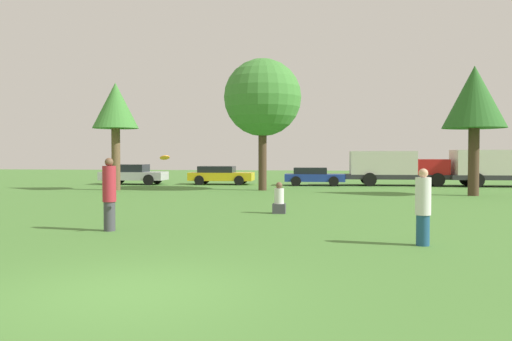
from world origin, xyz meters
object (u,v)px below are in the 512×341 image
(person_catcher, at_px, (423,207))
(parked_car_blue, at_px, (314,176))
(frisbee, at_px, (165,158))
(delivery_truck_white, at_px, (498,166))
(delivery_truck_red, at_px, (395,167))
(parked_car_yellow, at_px, (220,175))
(person_thrower, at_px, (109,194))
(bystander_sitting, at_px, (279,200))
(parked_car_silver, at_px, (132,174))
(tree_0, at_px, (115,108))
(tree_2, at_px, (474,99))
(tree_1, at_px, (263,98))

(person_catcher, xyz_separation_m, parked_car_blue, (-2.85, 22.54, -0.23))
(frisbee, xyz_separation_m, delivery_truck_white, (14.69, 22.11, -0.66))
(delivery_truck_red, bearing_deg, parked_car_yellow, 179.81)
(person_thrower, relative_size, frisbee, 7.43)
(bystander_sitting, height_order, delivery_truck_white, delivery_truck_white)
(parked_car_silver, distance_m, parked_car_yellow, 5.92)
(parked_car_silver, relative_size, delivery_truck_red, 0.65)
(frisbee, height_order, bystander_sitting, frisbee)
(tree_0, bearing_deg, parked_car_blue, 28.74)
(delivery_truck_white, bearing_deg, parked_car_silver, -179.39)
(tree_2, bearing_deg, delivery_truck_white, 65.68)
(person_catcher, relative_size, delivery_truck_white, 0.27)
(tree_0, bearing_deg, parked_car_yellow, 54.09)
(person_catcher, relative_size, bystander_sitting, 1.59)
(tree_2, distance_m, delivery_truck_white, 9.37)
(tree_1, height_order, delivery_truck_red, tree_1)
(person_thrower, height_order, parked_car_yellow, person_thrower)
(parked_car_silver, xyz_separation_m, delivery_truck_red, (17.32, 0.82, 0.50))
(parked_car_yellow, xyz_separation_m, delivery_truck_red, (11.45, 0.12, 0.56))
(frisbee, relative_size, bystander_sitting, 0.24)
(frisbee, relative_size, tree_2, 0.04)
(delivery_truck_red, bearing_deg, person_thrower, -115.47)
(person_thrower, xyz_separation_m, frisbee, (1.65, -0.50, 0.95))
(person_thrower, relative_size, parked_car_blue, 0.50)
(person_thrower, relative_size, person_catcher, 1.13)
(tree_2, height_order, parked_car_yellow, tree_2)
(tree_2, distance_m, delivery_truck_red, 9.30)
(parked_car_silver, distance_m, parked_car_blue, 12.12)
(parked_car_silver, bearing_deg, delivery_truck_red, 1.95)
(frisbee, xyz_separation_m, delivery_truck_red, (8.42, 22.37, -0.71))
(bystander_sitting, height_order, parked_car_blue, parked_car_blue)
(tree_1, bearing_deg, frisbee, -91.60)
(parked_car_silver, height_order, delivery_truck_red, delivery_truck_red)
(tree_2, relative_size, delivery_truck_white, 0.99)
(tree_2, distance_m, parked_car_blue, 11.69)
(delivery_truck_red, bearing_deg, frisbee, -111.38)
(tree_0, distance_m, delivery_truck_white, 23.52)
(tree_1, bearing_deg, person_catcher, -72.29)
(bystander_sitting, xyz_separation_m, delivery_truck_white, (12.30, 16.93, 0.82))
(bystander_sitting, bearing_deg, delivery_truck_red, 70.69)
(bystander_sitting, relative_size, parked_car_blue, 0.28)
(tree_1, bearing_deg, parked_car_yellow, 122.48)
(person_thrower, height_order, tree_0, tree_0)
(tree_2, height_order, delivery_truck_white, tree_2)
(person_catcher, xyz_separation_m, parked_car_silver, (-14.97, 22.31, -0.14))
(tree_0, height_order, tree_2, tree_2)
(parked_car_blue, distance_m, delivery_truck_red, 5.27)
(bystander_sitting, bearing_deg, tree_0, 133.62)
(parked_car_yellow, relative_size, delivery_truck_white, 0.67)
(person_catcher, distance_m, delivery_truck_white, 24.45)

